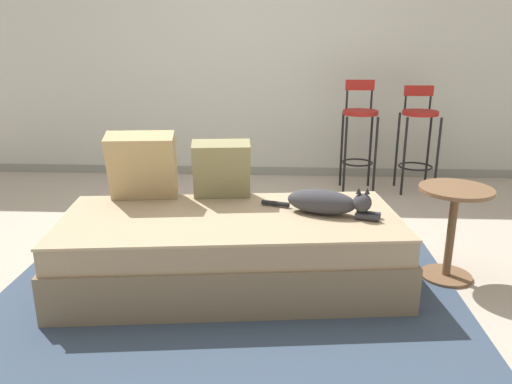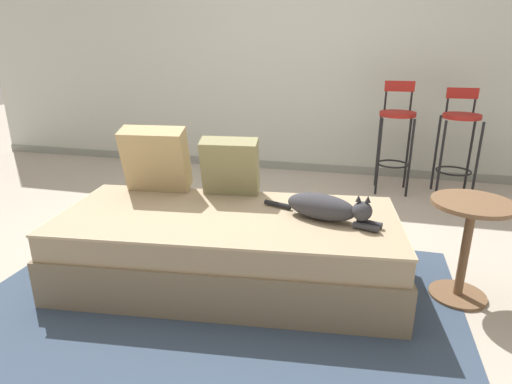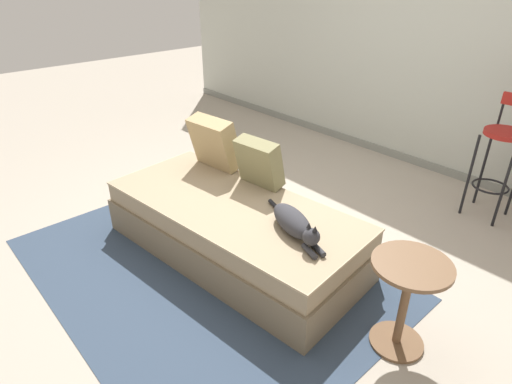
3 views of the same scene
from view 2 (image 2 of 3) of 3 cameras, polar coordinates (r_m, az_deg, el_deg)
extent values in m
plane|color=#A89E8E|center=(3.10, -1.36, -7.95)|extent=(16.00, 16.00, 0.00)
cube|color=#B7BCB2|center=(4.97, 5.73, 17.70)|extent=(8.00, 0.10, 2.60)
cube|color=gray|center=(5.10, 5.18, 3.45)|extent=(8.00, 0.02, 0.09)
cube|color=#334256|center=(2.52, -5.70, -14.84)|extent=(2.74, 2.01, 0.01)
cube|color=#766750|center=(2.70, -3.65, -8.99)|extent=(2.13, 1.13, 0.28)
cube|color=#9E896B|center=(2.60, -3.76, -4.64)|extent=(2.09, 1.08, 0.16)
cube|color=tan|center=(2.57, -3.79, -3.14)|extent=(2.10, 1.09, 0.02)
cube|color=tan|center=(2.98, -13.19, 4.28)|extent=(0.45, 0.30, 0.45)
cube|color=#847F56|center=(2.84, -3.46, 3.45)|extent=(0.39, 0.26, 0.39)
ellipsoid|color=#333338|center=(2.50, 8.65, -1.94)|extent=(0.45, 0.29, 0.15)
sphere|color=#333338|center=(2.42, 13.98, -2.50)|extent=(0.11, 0.11, 0.11)
cone|color=black|center=(2.39, 13.52, -0.82)|extent=(0.03, 0.03, 0.04)
cone|color=black|center=(2.39, 14.71, -0.92)|extent=(0.03, 0.03, 0.04)
cylinder|color=#333338|center=(2.41, 14.45, -4.55)|extent=(0.14, 0.08, 0.04)
cylinder|color=#333338|center=(2.46, 14.87, -4.06)|extent=(0.14, 0.08, 0.04)
cylinder|color=black|center=(2.66, 2.92, -1.66)|extent=(0.18, 0.08, 0.03)
cylinder|color=black|center=(4.32, 16.03, 4.50)|extent=(0.02, 0.02, 0.76)
cylinder|color=black|center=(4.34, 19.85, 4.18)|extent=(0.02, 0.02, 0.76)
cylinder|color=black|center=(4.60, 15.96, 5.37)|extent=(0.02, 0.02, 0.76)
cylinder|color=black|center=(4.62, 19.55, 5.06)|extent=(0.02, 0.02, 0.76)
torus|color=black|center=(4.49, 17.72, 3.60)|extent=(0.31, 0.31, 0.02)
cylinder|color=maroon|center=(4.39, 18.38, 9.85)|extent=(0.34, 0.34, 0.04)
cylinder|color=black|center=(4.50, 16.88, 11.67)|extent=(0.02, 0.02, 0.27)
cylinder|color=black|center=(4.51, 19.97, 11.38)|extent=(0.02, 0.02, 0.27)
cube|color=maroon|center=(4.49, 18.61, 13.23)|extent=(0.28, 0.03, 0.10)
cylinder|color=black|center=(4.36, 23.39, 3.82)|extent=(0.02, 0.02, 0.76)
cylinder|color=black|center=(4.43, 27.38, 3.45)|extent=(0.02, 0.02, 0.76)
cylinder|color=black|center=(4.66, 22.84, 4.80)|extent=(0.02, 0.02, 0.76)
cylinder|color=black|center=(4.72, 26.59, 4.43)|extent=(0.02, 0.02, 0.76)
torus|color=black|center=(4.57, 24.83, 2.57)|extent=(0.33, 0.33, 0.02)
cylinder|color=maroon|center=(4.47, 25.77, 9.09)|extent=(0.34, 0.34, 0.04)
cylinder|color=black|center=(4.56, 24.14, 10.61)|extent=(0.02, 0.02, 0.22)
cylinder|color=black|center=(4.61, 27.11, 10.26)|extent=(0.02, 0.02, 0.22)
cube|color=maroon|center=(4.57, 25.83, 11.78)|extent=(0.28, 0.03, 0.10)
cylinder|color=brown|center=(2.73, 26.06, -7.27)|extent=(0.05, 0.05, 0.57)
cylinder|color=brown|center=(2.85, 25.24, -12.29)|extent=(0.32, 0.32, 0.02)
cylinder|color=brown|center=(2.62, 26.99, -1.37)|extent=(0.44, 0.44, 0.02)
camera|label=1|loc=(0.70, -125.86, -6.67)|focal=35.00mm
camera|label=3|loc=(1.65, 91.05, 23.05)|focal=30.00mm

